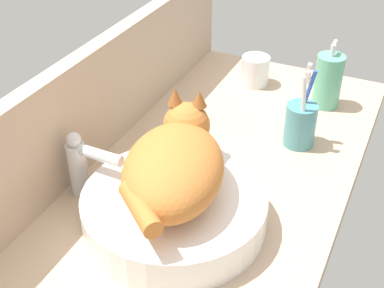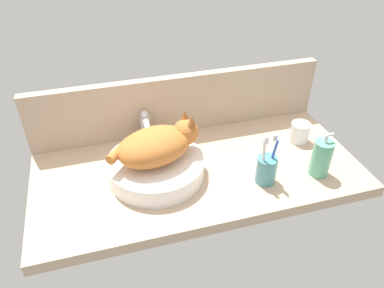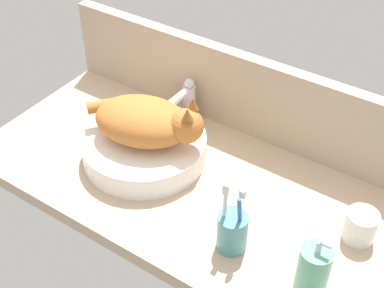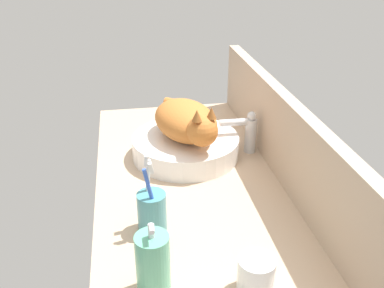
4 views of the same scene
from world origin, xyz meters
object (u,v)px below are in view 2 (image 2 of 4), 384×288
toothbrush_cup (266,169)px  water_glass (300,133)px  faucet (146,127)px  soap_dispenser (321,158)px  sink_basin (156,168)px  cat (158,145)px

toothbrush_cup → water_glass: 29.00cm
faucet → soap_dispenser: bearing=-32.4°
sink_basin → toothbrush_cup: size_ratio=1.75×
sink_basin → toothbrush_cup: toothbrush_cup is taller
sink_basin → soap_dispenser: bearing=-14.8°
sink_basin → cat: (1.29, 0.45, 9.04)cm
soap_dispenser → water_glass: 19.93cm
cat → soap_dispenser: bearing=-15.6°
faucet → toothbrush_cup: 47.15cm
soap_dispenser → water_glass: size_ratio=2.14×
sink_basin → cat: size_ratio=1.03×
sink_basin → faucet: faucet is taller
soap_dispenser → toothbrush_cup: bearing=176.1°
cat → soap_dispenser: (52.49, -14.63, -5.69)cm
cat → faucet: (-0.91, 19.21, -5.02)cm
faucet → water_glass: faucet is taller
faucet → toothbrush_cup: toothbrush_cup is taller
sink_basin → water_glass: bearing=5.2°
sink_basin → toothbrush_cup: 36.82cm
sink_basin → cat: cat is taller
cat → toothbrush_cup: (33.16, -13.31, -7.16)cm
sink_basin → cat: 9.14cm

